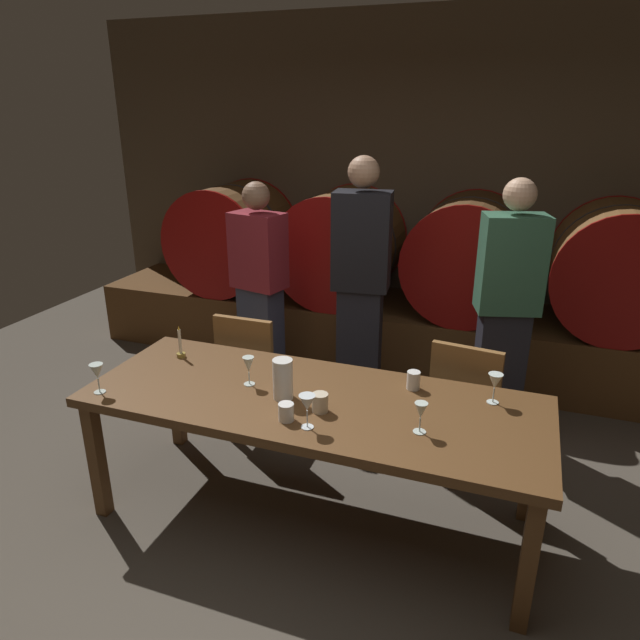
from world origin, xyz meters
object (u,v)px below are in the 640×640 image
wine_barrel_far_left (233,237)px  candle_center (181,349)px  wine_barrel_far_right (617,269)px  cup_left (286,412)px  wine_glass_right (421,412)px  wine_glass_center (307,404)px  wine_glass_left (249,366)px  wine_barrel_center_right (469,256)px  pitcher (283,379)px  wine_glass_far_right (495,382)px  guest_right (505,314)px  cup_right (413,380)px  chair_right (466,401)px  guest_center (361,289)px  wine_glass_far_left (97,372)px  guest_left (260,291)px  cup_center (320,403)px  chair_left (252,368)px  dining_table (312,409)px  wine_barrel_center_left (342,246)px

wine_barrel_far_left → candle_center: (0.68, -1.96, -0.21)m
wine_barrel_far_right → cup_left: size_ratio=10.91×
wine_glass_right → wine_glass_center: bearing=-164.6°
wine_glass_center → wine_glass_left: bearing=146.2°
wine_barrel_center_right → wine_glass_left: 2.32m
pitcher → wine_glass_far_right: 1.06m
guest_right → cup_right: guest_right is taller
chair_right → guest_center: size_ratio=0.48×
wine_glass_far_left → guest_right: bearing=38.1°
wine_barrel_far_left → guest_left: bearing=-52.5°
guest_center → cup_right: guest_center is taller
wine_barrel_far_left → wine_glass_center: 2.96m
wine_glass_far_right → wine_glass_far_left: bearing=-163.2°
wine_barrel_far_right → wine_glass_right: 2.52m
guest_right → chair_right: bearing=57.4°
pitcher → wine_glass_right: bearing=-7.0°
wine_glass_far_left → guest_left: bearing=83.8°
guest_center → wine_glass_far_right: size_ratio=11.54×
wine_barrel_center_right → pitcher: wine_barrel_center_right is taller
guest_left → guest_center: bearing=-169.6°
cup_center → cup_right: (0.38, 0.39, 0.00)m
guest_left → chair_left: bearing=122.8°
cup_center → cup_right: size_ratio=0.97×
cup_right → wine_glass_left: bearing=-163.3°
chair_left → chair_right: same height
dining_table → candle_center: bearing=167.5°
guest_right → wine_glass_far_left: bearing=22.5°
guest_right → pitcher: bearing=35.3°
guest_right → wine_glass_far_right: bearing=74.7°
wine_glass_right → cup_center: (-0.49, 0.02, -0.06)m
wine_barrel_center_right → wine_glass_far_right: (0.35, -1.90, -0.15)m
guest_right → guest_center: bearing=-17.0°
chair_right → wine_glass_far_left: size_ratio=5.47×
wine_barrel_far_right → cup_center: wine_barrel_far_right is taller
wine_glass_center → cup_right: bearing=55.0°
wine_barrel_center_right → cup_left: wine_barrel_center_right is taller
wine_glass_left → pitcher: bearing=-18.0°
wine_barrel_center_left → candle_center: (-0.37, -1.96, -0.21)m
dining_table → wine_glass_left: wine_glass_left is taller
pitcher → guest_left: bearing=120.1°
dining_table → wine_glass_center: bearing=-73.9°
wine_barrel_far_right → guest_center: guest_center is taller
wine_barrel_center_left → dining_table: size_ratio=0.40×
wine_barrel_far_right → wine_glass_far_right: 2.04m
wine_glass_far_left → wine_glass_right: 1.65m
chair_right → wine_glass_center: bearing=63.9°
guest_center → wine_glass_left: size_ratio=11.50×
wine_barrel_center_left → guest_center: bearing=-65.0°
wine_barrel_center_left → wine_glass_far_left: bearing=-101.8°
wine_glass_center → candle_center: bearing=154.1°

